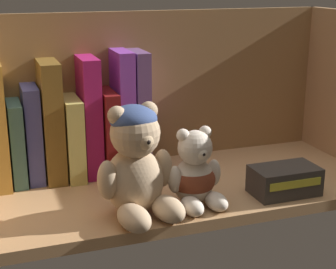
# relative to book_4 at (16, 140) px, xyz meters

# --- Properties ---
(shelf_board) EXTENTS (0.80, 0.31, 0.02)m
(shelf_board) POSITION_rel_book_4_xyz_m (0.25, -0.13, -0.09)
(shelf_board) COLOR tan
(shelf_board) RESTS_ON ground
(shelf_back_panel) EXTENTS (0.82, 0.01, 0.33)m
(shelf_back_panel) POSITION_rel_book_4_xyz_m (0.25, 0.03, 0.07)
(shelf_back_panel) COLOR olive
(shelf_back_panel) RESTS_ON ground
(book_4) EXTENTS (0.02, 0.13, 0.15)m
(book_4) POSITION_rel_book_4_xyz_m (0.00, 0.00, 0.00)
(book_4) COLOR #3B605C
(book_4) RESTS_ON shelf_board
(book_5) EXTENTS (0.03, 0.12, 0.18)m
(book_5) POSITION_rel_book_4_xyz_m (0.03, 0.00, 0.01)
(book_5) COLOR #414488
(book_5) RESTS_ON shelf_board
(book_6) EXTENTS (0.04, 0.14, 0.22)m
(book_6) POSITION_rel_book_4_xyz_m (0.07, 0.00, 0.04)
(book_6) COLOR brown
(book_6) RESTS_ON shelf_board
(book_7) EXTENTS (0.03, 0.15, 0.15)m
(book_7) POSITION_rel_book_4_xyz_m (0.10, 0.00, 0.00)
(book_7) COLOR tan
(book_7) RESTS_ON shelf_board
(book_8) EXTENTS (0.03, 0.13, 0.23)m
(book_8) POSITION_rel_book_4_xyz_m (0.14, 0.00, 0.04)
(book_8) COLOR #A01859
(book_8) RESTS_ON shelf_board
(book_9) EXTENTS (0.03, 0.15, 0.16)m
(book_9) POSITION_rel_book_4_xyz_m (0.17, 0.00, 0.00)
(book_9) COLOR maroon
(book_9) RESTS_ON shelf_board
(book_10) EXTENTS (0.03, 0.12, 0.24)m
(book_10) POSITION_rel_book_4_xyz_m (0.20, 0.00, 0.04)
(book_10) COLOR purple
(book_10) RESTS_ON shelf_board
(book_11) EXTENTS (0.03, 0.12, 0.23)m
(book_11) POSITION_rel_book_4_xyz_m (0.23, 0.00, 0.04)
(book_11) COLOR #654276
(book_11) RESTS_ON shelf_board
(teddy_bear_larger) EXTENTS (0.14, 0.14, 0.18)m
(teddy_bear_larger) POSITION_rel_book_4_xyz_m (0.17, -0.23, 0.01)
(teddy_bear_larger) COLOR tan
(teddy_bear_larger) RESTS_ON shelf_board
(teddy_bear_smaller) EXTENTS (0.10, 0.10, 0.13)m
(teddy_bear_smaller) POSITION_rel_book_4_xyz_m (0.27, -0.22, -0.02)
(teddy_bear_smaller) COLOR beige
(teddy_bear_smaller) RESTS_ON shelf_board
(small_product_box) EXTENTS (0.12, 0.07, 0.05)m
(small_product_box) POSITION_rel_book_4_xyz_m (0.44, -0.23, -0.05)
(small_product_box) COLOR #38332D
(small_product_box) RESTS_ON shelf_board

